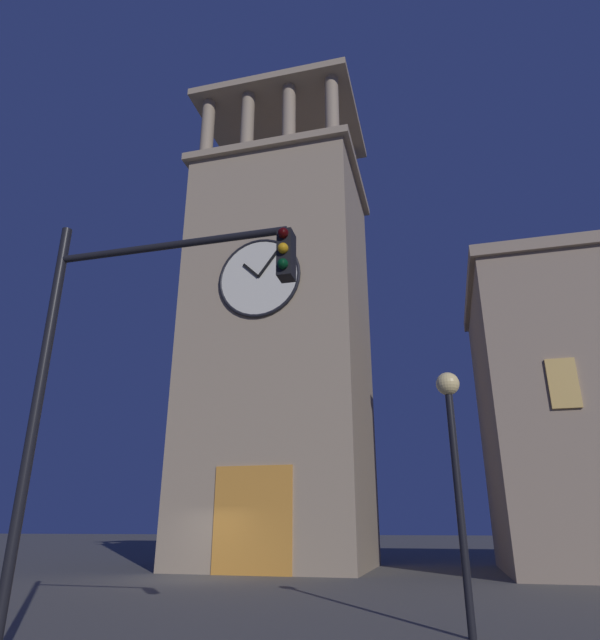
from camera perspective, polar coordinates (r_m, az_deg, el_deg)
ground_plane at (r=21.38m, az=-11.05°, el=-25.10°), size 200.00×200.00×0.00m
clocktower at (r=27.27m, az=-1.98°, el=-2.31°), size 8.66×7.77×26.49m
traffic_signal_near at (r=8.63m, az=-18.74°, el=-2.81°), size 4.07×0.41×6.46m
street_lamp at (r=10.66m, az=15.76°, el=-12.15°), size 0.44×0.44×4.51m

